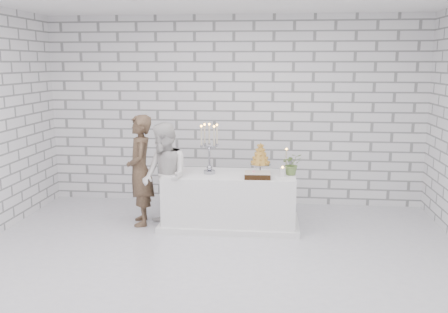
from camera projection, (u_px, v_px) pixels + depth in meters
ground at (215, 262)px, 5.63m from camera, size 6.00×5.00×0.01m
wall_back at (234, 111)px, 7.79m from camera, size 6.00×0.01×3.00m
wall_front at (163, 194)px, 2.90m from camera, size 6.00×0.01×3.00m
cake_table at (230, 200)px, 6.82m from camera, size 1.80×0.80×0.75m
groom at (140, 170)px, 6.83m from camera, size 0.53×0.65×1.56m
bride at (165, 177)px, 6.63m from camera, size 0.87×0.91×1.48m
candelabra at (209, 149)px, 6.70m from camera, size 0.31×0.31×0.70m
croquembouche at (260, 158)px, 6.71m from camera, size 0.33×0.33×0.44m
chocolate_cake at (257, 175)px, 6.49m from camera, size 0.35×0.26×0.08m
pillar_candle at (282, 172)px, 6.57m from camera, size 0.10×0.10×0.12m
extra_taper at (286, 161)px, 6.82m from camera, size 0.08×0.08×0.32m
flowers at (292, 164)px, 6.67m from camera, size 0.30×0.27×0.30m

